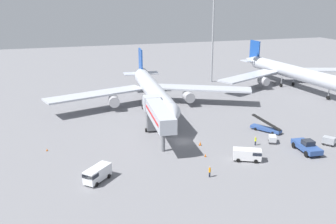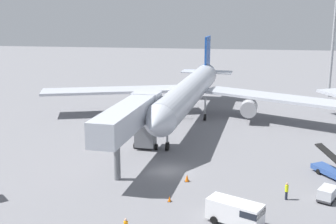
{
  "view_description": "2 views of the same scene",
  "coord_description": "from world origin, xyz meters",
  "px_view_note": "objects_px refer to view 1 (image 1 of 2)",
  "views": [
    {
      "loc": [
        -23.27,
        -64.97,
        27.32
      ],
      "look_at": [
        0.46,
        11.28,
        2.65
      ],
      "focal_mm": 40.78,
      "sensor_mm": 36.0,
      "label": 1
    },
    {
      "loc": [
        7.16,
        -46.59,
        18.14
      ],
      "look_at": [
        -2.22,
        14.48,
        3.38
      ],
      "focal_mm": 47.18,
      "sensor_mm": 36.0,
      "label": 2
    }
  ],
  "objects_px": {
    "apron_light_mast": "(214,14)",
    "safety_cone_bravo": "(200,143)",
    "safety_cone_charlie": "(47,150)",
    "airplane_background": "(289,71)",
    "belt_loader_truck": "(266,128)",
    "service_van_outer_left": "(248,154)",
    "baggage_cart_far_right": "(272,139)",
    "service_van_outer_right": "(97,174)",
    "safety_cone_alpha": "(205,155)",
    "jet_bridge": "(158,113)",
    "airplane_at_gate": "(152,90)",
    "ground_crew_worker_foreground": "(210,172)",
    "ground_crew_worker_midground": "(256,141)",
    "baggage_cart_near_left": "(329,141)",
    "pushback_tug": "(307,146)"
  },
  "relations": [
    {
      "from": "airplane_at_gate",
      "to": "airplane_background",
      "type": "relative_size",
      "value": 1.03
    },
    {
      "from": "baggage_cart_far_right",
      "to": "safety_cone_bravo",
      "type": "xyz_separation_m",
      "value": [
        -13.81,
        2.82,
        -0.38
      ]
    },
    {
      "from": "pushback_tug",
      "to": "safety_cone_alpha",
      "type": "height_order",
      "value": "pushback_tug"
    },
    {
      "from": "jet_bridge",
      "to": "baggage_cart_far_right",
      "type": "distance_m",
      "value": 22.65
    },
    {
      "from": "service_van_outer_right",
      "to": "service_van_outer_left",
      "type": "distance_m",
      "value": 25.65
    },
    {
      "from": "apron_light_mast",
      "to": "safety_cone_bravo",
      "type": "bearing_deg",
      "value": -115.67
    },
    {
      "from": "jet_bridge",
      "to": "airplane_background",
      "type": "xyz_separation_m",
      "value": [
        50.95,
        31.91,
        -0.79
      ]
    },
    {
      "from": "ground_crew_worker_foreground",
      "to": "airplane_background",
      "type": "distance_m",
      "value": 68.45
    },
    {
      "from": "pushback_tug",
      "to": "service_van_outer_right",
      "type": "xyz_separation_m",
      "value": [
        -37.66,
        -0.19,
        0.18
      ]
    },
    {
      "from": "ground_crew_worker_foreground",
      "to": "safety_cone_charlie",
      "type": "height_order",
      "value": "ground_crew_worker_foreground"
    },
    {
      "from": "ground_crew_worker_midground",
      "to": "airplane_background",
      "type": "xyz_separation_m",
      "value": [
        33.95,
        39.63,
        3.88
      ]
    },
    {
      "from": "belt_loader_truck",
      "to": "service_van_outer_left",
      "type": "relative_size",
      "value": 1.25
    },
    {
      "from": "jet_bridge",
      "to": "safety_cone_alpha",
      "type": "xyz_separation_m",
      "value": [
        5.93,
        -9.86,
        -5.32
      ]
    },
    {
      "from": "apron_light_mast",
      "to": "airplane_at_gate",
      "type": "bearing_deg",
      "value": -137.8
    },
    {
      "from": "baggage_cart_near_left",
      "to": "service_van_outer_right",
      "type": "bearing_deg",
      "value": -177.69
    },
    {
      "from": "ground_crew_worker_midground",
      "to": "safety_cone_bravo",
      "type": "relative_size",
      "value": 2.27
    },
    {
      "from": "service_van_outer_left",
      "to": "ground_crew_worker_midground",
      "type": "height_order",
      "value": "service_van_outer_left"
    },
    {
      "from": "jet_bridge",
      "to": "belt_loader_truck",
      "type": "relative_size",
      "value": 2.75
    },
    {
      "from": "service_van_outer_left",
      "to": "airplane_background",
      "type": "height_order",
      "value": "airplane_background"
    },
    {
      "from": "jet_bridge",
      "to": "safety_cone_alpha",
      "type": "height_order",
      "value": "jet_bridge"
    },
    {
      "from": "service_van_outer_right",
      "to": "safety_cone_charlie",
      "type": "distance_m",
      "value": 16.34
    },
    {
      "from": "safety_cone_bravo",
      "to": "service_van_outer_right",
      "type": "bearing_deg",
      "value": -156.58
    },
    {
      "from": "baggage_cart_near_left",
      "to": "baggage_cart_far_right",
      "type": "bearing_deg",
      "value": 155.79
    },
    {
      "from": "pushback_tug",
      "to": "belt_loader_truck",
      "type": "xyz_separation_m",
      "value": [
        -1.27,
        11.73,
        -0.34
      ]
    },
    {
      "from": "jet_bridge",
      "to": "service_van_outer_left",
      "type": "xyz_separation_m",
      "value": [
        12.23,
        -13.52,
        -4.4
      ]
    },
    {
      "from": "jet_bridge",
      "to": "apron_light_mast",
      "type": "height_order",
      "value": "apron_light_mast"
    },
    {
      "from": "pushback_tug",
      "to": "airplane_background",
      "type": "distance_m",
      "value": 52.64
    },
    {
      "from": "safety_cone_bravo",
      "to": "apron_light_mast",
      "type": "bearing_deg",
      "value": 64.33
    },
    {
      "from": "belt_loader_truck",
      "to": "baggage_cart_near_left",
      "type": "relative_size",
      "value": 2.45
    },
    {
      "from": "service_van_outer_right",
      "to": "service_van_outer_left",
      "type": "height_order",
      "value": "service_van_outer_right"
    },
    {
      "from": "belt_loader_truck",
      "to": "safety_cone_charlie",
      "type": "bearing_deg",
      "value": 176.48
    },
    {
      "from": "pushback_tug",
      "to": "service_van_outer_right",
      "type": "height_order",
      "value": "pushback_tug"
    },
    {
      "from": "jet_bridge",
      "to": "service_van_outer_left",
      "type": "distance_m",
      "value": 18.75
    },
    {
      "from": "baggage_cart_far_right",
      "to": "safety_cone_charlie",
      "type": "relative_size",
      "value": 4.99
    },
    {
      "from": "service_van_outer_right",
      "to": "safety_cone_alpha",
      "type": "distance_m",
      "value": 19.72
    },
    {
      "from": "service_van_outer_left",
      "to": "jet_bridge",
      "type": "bearing_deg",
      "value": 132.13
    },
    {
      "from": "airplane_at_gate",
      "to": "safety_cone_bravo",
      "type": "distance_m",
      "value": 26.5
    },
    {
      "from": "jet_bridge",
      "to": "pushback_tug",
      "type": "xyz_separation_m",
      "value": [
        24.23,
        -13.29,
        -4.5
      ]
    },
    {
      "from": "safety_cone_charlie",
      "to": "airplane_background",
      "type": "relative_size",
      "value": 0.01
    },
    {
      "from": "baggage_cart_near_left",
      "to": "airplane_background",
      "type": "xyz_separation_m",
      "value": [
        20.6,
        43.62,
        3.94
      ]
    },
    {
      "from": "service_van_outer_right",
      "to": "apron_light_mast",
      "type": "height_order",
      "value": "apron_light_mast"
    },
    {
      "from": "ground_crew_worker_foreground",
      "to": "jet_bridge",
      "type": "bearing_deg",
      "value": 101.49
    },
    {
      "from": "ground_crew_worker_midground",
      "to": "safety_cone_alpha",
      "type": "bearing_deg",
      "value": -169.08
    },
    {
      "from": "ground_crew_worker_foreground",
      "to": "apron_light_mast",
      "type": "relative_size",
      "value": 0.06
    },
    {
      "from": "jet_bridge",
      "to": "service_van_outer_right",
      "type": "relative_size",
      "value": 3.63
    },
    {
      "from": "safety_cone_alpha",
      "to": "safety_cone_charlie",
      "type": "bearing_deg",
      "value": 157.56
    },
    {
      "from": "ground_crew_worker_foreground",
      "to": "service_van_outer_right",
      "type": "bearing_deg",
      "value": 167.32
    },
    {
      "from": "service_van_outer_left",
      "to": "ground_crew_worker_foreground",
      "type": "bearing_deg",
      "value": -156.56
    },
    {
      "from": "airplane_at_gate",
      "to": "safety_cone_charlie",
      "type": "xyz_separation_m",
      "value": [
        -25.33,
        -20.26,
        -4.61
      ]
    },
    {
      "from": "jet_bridge",
      "to": "safety_cone_charlie",
      "type": "distance_m",
      "value": 21.39
    }
  ]
}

